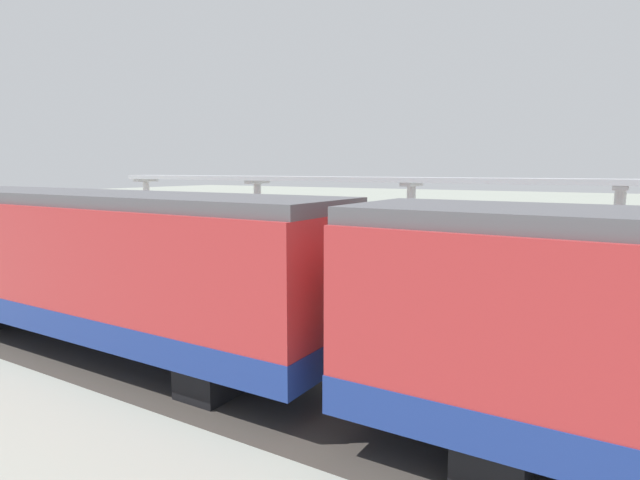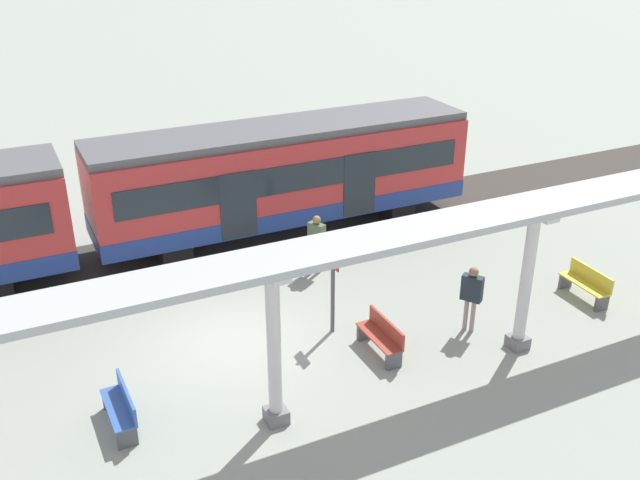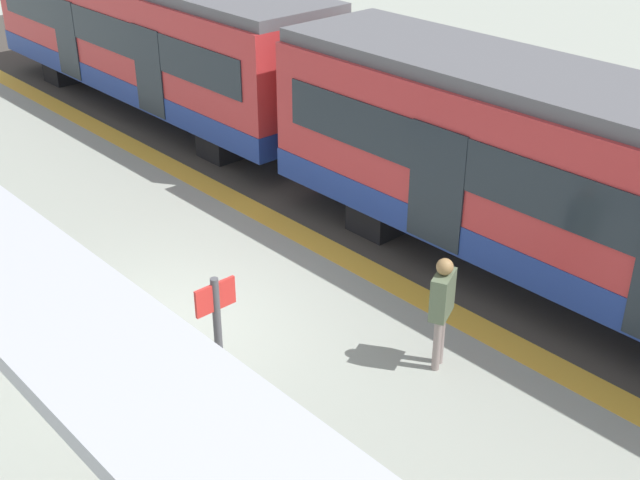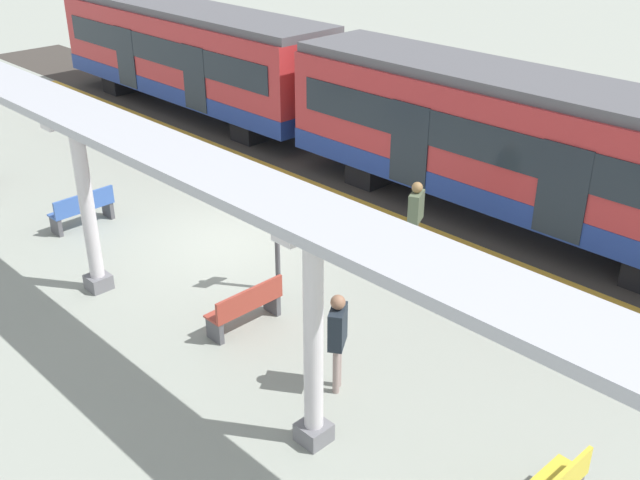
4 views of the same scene
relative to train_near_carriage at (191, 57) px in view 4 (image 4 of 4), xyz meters
name	(u,v)px [view 4 (image 4 of 4)]	position (x,y,z in m)	size (l,w,h in m)	color
ground_plane	(233,240)	(5.32, 8.81, -1.83)	(176.00, 176.00, 0.00)	gray
tactile_edge_strip	(340,197)	(1.86, 8.81, -1.82)	(0.53, 31.71, 0.01)	gold
trackbed	(388,178)	(-0.01, 8.81, -1.82)	(3.20, 43.71, 0.01)	#38332D
train_near_carriage	(191,57)	(0.00, 0.00, 0.00)	(2.65, 11.92, 3.48)	#B22D2F
train_far_carriage	(513,147)	(0.00, 12.50, 0.00)	(2.65, 11.92, 3.48)	#B22D2F
canopy_pillar_third	(87,206)	(8.60, 8.64, -0.02)	(1.10, 0.44, 3.56)	slate
canopy_pillar_fourth	(313,338)	(8.60, 14.82, -0.02)	(1.10, 0.44, 3.56)	slate
canopy_beam	(74,113)	(8.60, 8.70, 1.81)	(1.20, 25.41, 0.16)	#A8AAB2
bench_near_end	(246,307)	(7.38, 11.80, -1.39)	(1.50, 0.44, 0.86)	#98372A
bench_far_end	(83,209)	(7.36, 5.82, -1.39)	(1.51, 0.47, 0.86)	#365AA8
platform_info_sign	(277,230)	(6.06, 11.18, -0.50)	(0.56, 0.10, 2.20)	#4C4C51
passenger_waiting_near_edge	(416,211)	(3.06, 12.18, -0.74)	(0.55, 0.41, 1.74)	gray
passenger_by_the_benches	(338,332)	(7.49, 14.21, -0.73)	(0.55, 0.47, 1.75)	gray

